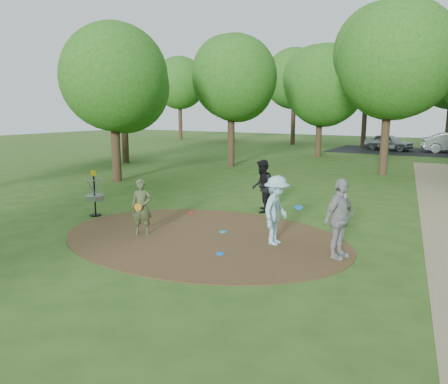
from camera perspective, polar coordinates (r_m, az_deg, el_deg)
The scene contains 13 objects.
ground at distance 12.33m, azimuth -2.84°, elevation -5.93°, with size 100.00×100.00×0.00m, color #2D5119.
dirt_clearing at distance 12.32m, azimuth -2.84°, elevation -5.89°, with size 8.40×8.40×0.02m, color #47301C.
parking_lot at distance 40.27m, azimuth 23.98°, elevation 4.82°, with size 14.00×8.00×0.01m, color black.
player_observer_with_disc at distance 12.60m, azimuth -10.70°, elevation -1.96°, with size 0.70×0.64×1.61m.
player_throwing_with_disc at distance 11.56m, azimuth 6.86°, elevation -2.40°, with size 1.13×1.21×1.84m.
player_walking_with_disc at distance 15.15m, azimuth 4.96°, elevation 0.77°, with size 0.96×1.08×1.84m.
player_waiting_with_disc at distance 10.75m, azimuth 14.81°, elevation -3.43°, with size 0.78×1.23×1.94m.
disc_ground_cyan at distance 12.76m, azimuth -0.14°, elevation -5.20°, with size 0.22×0.22×0.02m, color #1894C1.
disc_ground_blue at distance 10.89m, azimuth -0.50°, elevation -8.04°, with size 0.22×0.22×0.02m, color blue.
disc_ground_red at distance 15.02m, azimuth -4.27°, elevation -2.78°, with size 0.22×0.22×0.02m, color red.
car_left at distance 40.93m, azimuth 20.72°, elevation 6.10°, with size 1.64×4.08×1.39m, color #B2B5BA.
disc_golf_basket at distance 15.21m, azimuth -16.57°, elevation 0.23°, with size 0.63×0.63×1.54m.
tree_ring at distance 19.91m, azimuth 18.15°, elevation 15.10°, with size 37.63×45.47×8.89m.
Camera 1 is at (6.49, -9.86, 3.54)m, focal length 35.00 mm.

